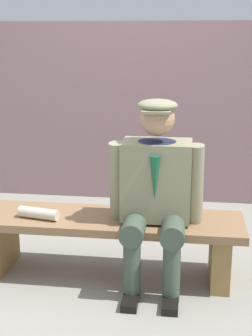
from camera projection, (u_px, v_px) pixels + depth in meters
ground_plane at (107, 274)px, 3.35m from camera, size 30.00×30.00×0.00m
bench at (107, 233)px, 3.27m from camera, size 1.85×0.48×0.43m
seated_man at (156, 187)px, 3.07m from camera, size 0.62×0.62×1.24m
rolled_magazine at (39, 213)px, 3.19m from camera, size 0.29×0.13×0.08m
stadium_wall at (136, 112)px, 4.79m from camera, size 12.00×0.24×1.76m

